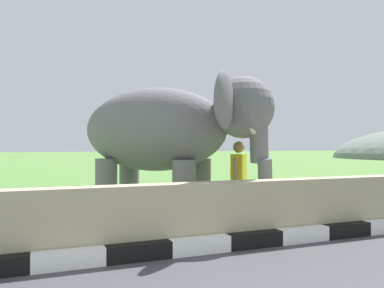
{
  "coord_description": "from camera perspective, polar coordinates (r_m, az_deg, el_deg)",
  "views": [
    {
      "loc": [
        -1.11,
        -1.62,
        1.55
      ],
      "look_at": [
        1.61,
        5.27,
        1.6
      ],
      "focal_mm": 35.35,
      "sensor_mm": 36.0,
      "label": 1
    }
  ],
  "objects": [
    {
      "name": "person_handler",
      "position": [
        7.6,
        7.05,
        -5.09
      ],
      "size": [
        0.49,
        0.54,
        1.66
      ],
      "color": "navy",
      "rests_on": "ground_plane"
    },
    {
      "name": "elephant",
      "position": [
        7.62,
        -3.29,
        1.93
      ],
      "size": [
        3.87,
        3.79,
        2.86
      ],
      "color": "slate",
      "rests_on": "ground_plane"
    },
    {
      "name": "barrier_parapet",
      "position": [
        6.25,
        8.76,
        -10.06
      ],
      "size": [
        28.0,
        0.36,
        1.0
      ],
      "primitive_type": "cube",
      "color": "tan",
      "rests_on": "ground_plane"
    },
    {
      "name": "striped_curb",
      "position": [
        5.28,
        -12.98,
        -16.11
      ],
      "size": [
        16.2,
        0.2,
        0.24
      ],
      "color": "white",
      "rests_on": "ground_plane"
    }
  ]
}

